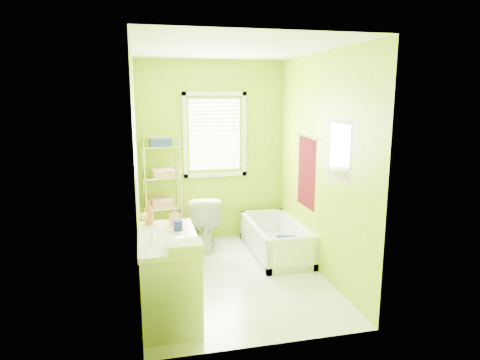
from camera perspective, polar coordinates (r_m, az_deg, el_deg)
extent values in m
plane|color=silver|center=(5.20, -0.96, -12.73)|extent=(2.90, 2.90, 0.00)
cube|color=#89AF08|center=(6.23, -3.83, 3.76)|extent=(2.10, 0.04, 2.60)
cube|color=#89AF08|center=(3.44, 4.09, -2.52)|extent=(2.10, 0.04, 2.60)
cube|color=#89AF08|center=(4.71, -13.59, 0.98)|extent=(0.04, 2.90, 2.60)
cube|color=#89AF08|center=(5.14, 10.52, 1.96)|extent=(0.04, 2.90, 2.60)
cube|color=white|center=(4.77, -1.06, 17.10)|extent=(2.10, 2.90, 0.04)
cube|color=white|center=(6.20, -3.38, 6.05)|extent=(0.74, 0.01, 1.01)
cube|color=white|center=(6.26, -3.29, 0.74)|extent=(0.92, 0.05, 0.06)
cube|color=white|center=(6.15, -3.42, 11.42)|extent=(0.92, 0.05, 0.06)
cube|color=white|center=(6.12, -7.34, 5.91)|extent=(0.06, 0.05, 1.22)
cube|color=white|center=(6.26, 0.55, 6.13)|extent=(0.06, 0.05, 1.22)
cube|color=white|center=(6.15, -3.38, 8.72)|extent=(0.72, 0.02, 0.50)
cube|color=white|center=(3.81, -13.24, -6.11)|extent=(0.02, 0.80, 2.00)
sphere|color=gold|center=(4.13, -12.72, -4.73)|extent=(0.07, 0.07, 0.07)
cube|color=#47080A|center=(5.48, 8.86, 1.00)|extent=(0.02, 0.58, 0.90)
cylinder|color=silver|center=(5.41, 8.86, 5.68)|extent=(0.02, 0.62, 0.02)
cube|color=#CC5972|center=(4.60, 13.23, 3.91)|extent=(0.02, 0.54, 0.64)
cube|color=white|center=(4.60, 13.14, 3.91)|extent=(0.01, 0.44, 0.54)
cube|color=white|center=(5.90, 4.73, -9.27)|extent=(0.66, 1.40, 0.09)
cube|color=white|center=(5.77, 1.94, -8.01)|extent=(0.07, 1.40, 0.42)
cube|color=white|center=(5.94, 7.49, -7.51)|extent=(0.07, 1.40, 0.42)
cube|color=white|center=(5.25, 7.03, -10.07)|extent=(0.66, 0.07, 0.42)
cube|color=white|center=(6.45, 2.93, -5.88)|extent=(0.66, 0.07, 0.42)
cylinder|color=white|center=(5.18, 7.09, -7.91)|extent=(0.66, 0.07, 0.07)
cylinder|color=blue|center=(5.47, 6.21, -10.11)|extent=(0.36, 0.36, 0.06)
cylinder|color=#F1FF1A|center=(5.45, 6.23, -9.55)|extent=(0.34, 0.34, 0.05)
cube|color=blue|center=(5.56, 6.20, -8.49)|extent=(0.25, 0.12, 0.23)
imported|color=white|center=(6.01, -4.74, -5.52)|extent=(0.51, 0.79, 0.76)
cube|color=white|center=(4.29, -9.45, -12.78)|extent=(0.52, 1.04, 0.76)
cube|color=silver|center=(4.14, -9.64, -7.67)|extent=(0.55, 1.07, 0.05)
ellipsoid|color=white|center=(4.01, -9.21, -8.37)|extent=(0.36, 0.47, 0.13)
cylinder|color=silver|center=(3.97, -11.75, -7.14)|extent=(0.03, 0.03, 0.16)
cylinder|color=silver|center=(3.95, -11.79, -6.18)|extent=(0.12, 0.02, 0.02)
imported|color=#DD6441|center=(4.50, -12.03, -4.28)|extent=(0.12, 0.12, 0.24)
imported|color=pink|center=(4.43, -8.67, -4.82)|extent=(0.12, 0.12, 0.18)
cylinder|color=navy|center=(4.26, -8.25, -6.01)|extent=(0.09, 0.09, 0.10)
cube|color=silver|center=(3.73, -7.38, -8.74)|extent=(0.30, 0.24, 0.08)
cylinder|color=silver|center=(5.91, -12.43, -2.25)|extent=(0.02, 0.02, 1.52)
cylinder|color=silver|center=(6.19, -12.71, -1.64)|extent=(0.02, 0.02, 1.52)
cylinder|color=silver|center=(5.97, -7.83, -1.94)|extent=(0.02, 0.02, 1.52)
cylinder|color=silver|center=(6.25, -8.32, -1.35)|extent=(0.02, 0.02, 1.52)
cube|color=silver|center=(6.24, -10.12, -7.31)|extent=(0.53, 0.35, 0.02)
cube|color=silver|center=(6.12, -10.25, -3.52)|extent=(0.53, 0.35, 0.02)
cube|color=silver|center=(6.03, -10.40, 0.41)|extent=(0.53, 0.35, 0.02)
cube|color=silver|center=(5.96, -10.54, 4.44)|extent=(0.53, 0.35, 0.02)
cube|color=#293895|center=(5.86, -10.53, 4.93)|extent=(0.30, 0.21, 0.10)
cube|color=silver|center=(6.07, -10.59, 5.14)|extent=(0.30, 0.21, 0.10)
cube|color=pink|center=(5.93, -10.15, 0.83)|extent=(0.30, 0.21, 0.10)
cube|color=#D6C683|center=(6.13, -10.50, 1.17)|extent=(0.30, 0.21, 0.10)
cube|color=pink|center=(6.03, -10.29, -3.14)|extent=(0.30, 0.21, 0.10)
cube|color=pink|center=(6.22, -10.67, -2.71)|extent=(0.30, 0.21, 0.10)
cube|color=pink|center=(6.23, -7.87, -5.66)|extent=(0.05, 0.27, 0.47)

